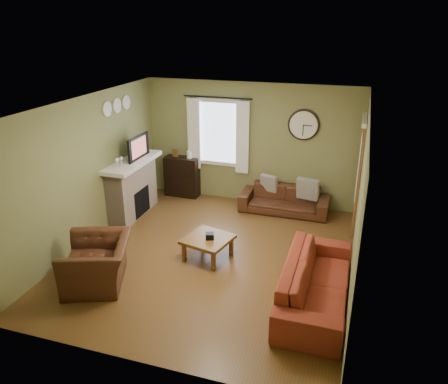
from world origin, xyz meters
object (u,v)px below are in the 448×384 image
(sofa_brown, at_px, (284,200))
(armchair, at_px, (97,263))
(bookshelf, at_px, (182,177))
(sofa_red, at_px, (316,282))
(coffee_table, at_px, (208,248))

(sofa_brown, bearing_deg, armchair, -122.63)
(armchair, bearing_deg, bookshelf, 160.40)
(bookshelf, xyz_separation_m, armchair, (0.14, -3.69, -0.10))
(sofa_brown, distance_m, armchair, 4.15)
(sofa_red, height_order, armchair, armchair)
(bookshelf, distance_m, coffee_table, 2.91)
(sofa_brown, height_order, coffee_table, sofa_brown)
(sofa_brown, height_order, armchair, armchair)
(sofa_brown, relative_size, sofa_red, 0.81)
(bookshelf, xyz_separation_m, sofa_brown, (2.38, -0.20, -0.19))
(bookshelf, xyz_separation_m, sofa_red, (3.38, -3.17, -0.12))
(sofa_red, xyz_separation_m, armchair, (-3.23, -0.52, 0.02))
(armchair, relative_size, coffee_table, 1.51)
(sofa_red, bearing_deg, sofa_brown, 18.43)
(sofa_brown, bearing_deg, bookshelf, 175.29)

